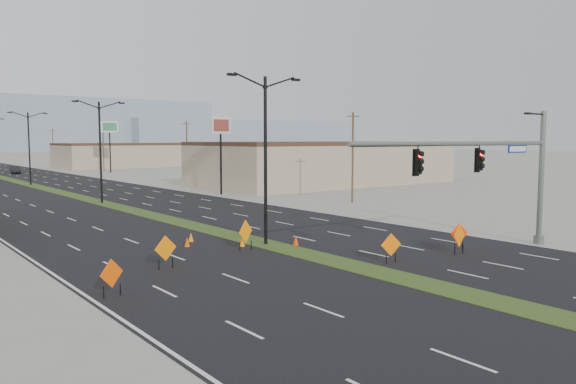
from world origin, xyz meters
TOP-DOWN VIEW (x-y plane):
  - ground at (0.00, 0.00)m, footprint 600.00×600.00m
  - building_se_near at (34.00, 45.00)m, footprint 36.00×18.00m
  - building_se_far at (38.00, 110.00)m, footprint 44.00×16.00m
  - mesa_east at (180.00, 290.00)m, footprint 160.00×50.00m
  - signal_mast at (8.56, 2.00)m, footprint 16.30×0.60m
  - streetlight_0 at (0.00, 12.00)m, footprint 5.15×0.24m
  - streetlight_1 at (0.00, 40.00)m, footprint 5.15×0.24m
  - streetlight_2 at (0.00, 68.00)m, footprint 5.15×0.24m
  - utility_pole_0 at (20.00, 25.00)m, footprint 1.60×0.20m
  - utility_pole_1 at (20.00, 60.00)m, footprint 1.60×0.20m
  - utility_pole_2 at (20.00, 95.00)m, footprint 1.60×0.20m
  - utility_pole_3 at (20.00, 130.00)m, footprint 1.60×0.20m
  - car_mid at (4.38, 97.80)m, footprint 1.98×4.43m
  - construction_sign_0 at (-11.50, 6.54)m, footprint 1.10×0.48m
  - construction_sign_1 at (-7.63, 9.73)m, footprint 1.24×0.23m
  - construction_sign_2 at (-2.00, 11.18)m, footprint 1.22×0.57m
  - construction_sign_3 at (2.00, 3.83)m, footprint 1.13×0.36m
  - construction_sign_4 at (6.59, 3.00)m, footprint 1.27×0.27m
  - construction_sign_5 at (7.49, 3.65)m, footprint 1.19×0.31m
  - cone_0 at (-3.16, 15.53)m, footprint 0.39×0.39m
  - cone_1 at (-1.52, 12.28)m, footprint 0.39×0.39m
  - cone_2 at (1.21, 10.60)m, footprint 0.40×0.40m
  - cone_3 at (-4.11, 14.21)m, footprint 0.45×0.45m
  - pole_sign_east_near at (14.00, 40.33)m, footprint 2.91×0.95m
  - pole_sign_east_far at (19.66, 90.44)m, footprint 3.15×1.32m

SIDE VIEW (x-z plane):
  - ground at x=0.00m, z-range 0.00..0.00m
  - cone_3 at x=-4.11m, z-range 0.00..0.57m
  - cone_1 at x=-1.52m, z-range 0.00..0.58m
  - cone_0 at x=-3.16m, z-range 0.00..0.58m
  - cone_2 at x=1.21m, z-range 0.00..0.62m
  - car_mid at x=4.38m, z-range 0.00..1.41m
  - construction_sign_3 at x=2.00m, z-range 0.13..1.69m
  - construction_sign_0 at x=-11.50m, z-range 0.14..1.70m
  - construction_sign_5 at x=7.49m, z-range 0.14..1.75m
  - construction_sign_1 at x=-7.63m, z-range 0.15..1.81m
  - construction_sign_4 at x=6.59m, z-range 0.15..1.87m
  - construction_sign_2 at x=-2.00m, z-range 0.16..1.91m
  - building_se_far at x=38.00m, z-range 0.00..5.00m
  - building_se_near at x=34.00m, z-range 0.00..5.50m
  - utility_pole_0 at x=20.00m, z-range 0.17..9.17m
  - utility_pole_1 at x=20.00m, z-range 0.17..9.17m
  - utility_pole_2 at x=20.00m, z-range 0.17..9.17m
  - utility_pole_3 at x=20.00m, z-range 0.17..9.17m
  - signal_mast at x=8.56m, z-range 0.79..8.79m
  - streetlight_0 at x=0.00m, z-range 0.41..10.43m
  - streetlight_1 at x=0.00m, z-range 0.41..10.43m
  - streetlight_2 at x=0.00m, z-range 0.41..10.43m
  - pole_sign_east_near at x=14.00m, z-range 2.77..11.65m
  - pole_sign_east_far at x=19.66m, z-range 3.12..12.92m
  - mesa_east at x=180.00m, z-range 0.00..18.00m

